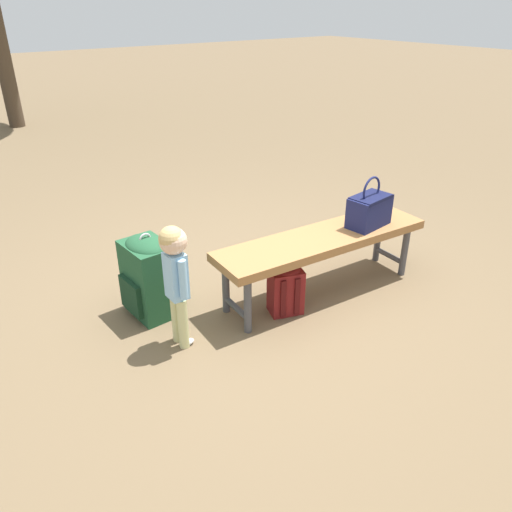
# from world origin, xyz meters

# --- Properties ---
(ground_plane) EXTENTS (40.00, 40.00, 0.00)m
(ground_plane) POSITION_xyz_m (0.00, 0.00, 0.00)
(ground_plane) COLOR brown
(ground_plane) RESTS_ON ground
(park_bench) EXTENTS (1.62, 0.51, 0.45)m
(park_bench) POSITION_xyz_m (-0.47, 0.13, 0.39)
(park_bench) COLOR #9E6B3D
(park_bench) RESTS_ON ground
(handbag) EXTENTS (0.34, 0.22, 0.37)m
(handbag) POSITION_xyz_m (-0.85, 0.19, 0.58)
(handbag) COLOR #191E4C
(handbag) RESTS_ON park_bench
(child_standing) EXTENTS (0.16, 0.22, 0.79)m
(child_standing) POSITION_xyz_m (0.64, 0.07, 0.52)
(child_standing) COLOR #CCCC8C
(child_standing) RESTS_ON ground
(backpack_large) EXTENTS (0.33, 0.36, 0.59)m
(backpack_large) POSITION_xyz_m (0.63, -0.35, 0.29)
(backpack_large) COLOR #1E4C2D
(backpack_large) RESTS_ON ground
(backpack_small) EXTENTS (0.26, 0.23, 0.37)m
(backpack_small) POSITION_xyz_m (-0.11, 0.18, 0.18)
(backpack_small) COLOR maroon
(backpack_small) RESTS_ON ground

